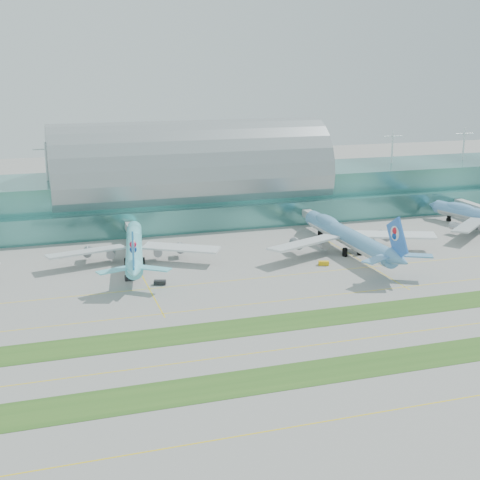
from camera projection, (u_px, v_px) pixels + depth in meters
name	position (u px, v px, depth m)	size (l,w,h in m)	color
ground	(301.00, 323.00, 178.65)	(700.00, 700.00, 0.00)	gray
terminal	(190.00, 187.00, 293.65)	(340.00, 69.10, 36.00)	#3D7A75
grass_strip_near	(348.00, 368.00, 152.84)	(420.00, 12.00, 0.08)	#2D591E
grass_strip_far	(298.00, 321.00, 180.49)	(420.00, 12.00, 0.08)	#2D591E
taxiline_a	(392.00, 410.00, 134.41)	(420.00, 0.35, 0.01)	yellow
taxiline_b	(323.00, 344.00, 165.75)	(420.00, 0.35, 0.01)	yellow
taxiline_c	(278.00, 301.00, 195.24)	(420.00, 0.35, 0.01)	yellow
taxiline_d	(254.00, 278.00, 215.52)	(420.00, 0.35, 0.01)	yellow
airliner_b	(134.00, 246.00, 231.37)	(59.24, 67.85, 18.71)	#6ADBE9
airliner_c	(347.00, 235.00, 243.21)	(66.77, 75.68, 20.85)	#5B99CA
gse_c	(130.00, 278.00, 213.48)	(3.21, 1.75, 1.61)	black
gse_d	(160.00, 283.00, 209.38)	(3.70, 1.94, 1.39)	black
gse_e	(324.00, 263.00, 229.34)	(3.54, 1.77, 1.40)	gold
gse_f	(376.00, 254.00, 240.04)	(3.38, 1.53, 1.43)	black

